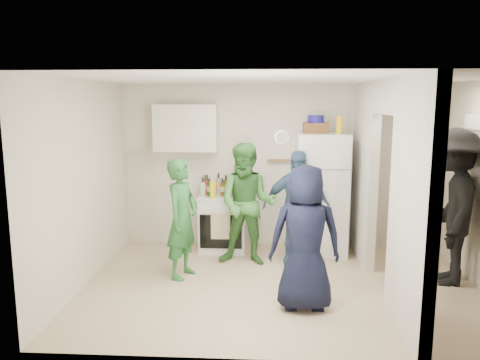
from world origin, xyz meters
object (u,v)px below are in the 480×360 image
(yellow_cup_stack_top, at_px, (339,125))
(person_green_left, at_px, (182,219))
(stove, at_px, (223,223))
(fridge, at_px, (321,194))
(person_nook, at_px, (452,207))
(person_navy, at_px, (305,238))
(wicker_basket, at_px, (316,128))
(person_denim, at_px, (296,207))
(blue_bowl, at_px, (316,119))
(person_green_center, at_px, (247,204))

(yellow_cup_stack_top, xyz_separation_m, person_green_left, (-2.10, -1.00, -1.14))
(stove, bearing_deg, fridge, -1.17)
(stove, distance_m, person_nook, 3.19)
(yellow_cup_stack_top, distance_m, person_navy, 2.25)
(stove, xyz_separation_m, person_navy, (1.08, -1.99, 0.37))
(wicker_basket, height_order, person_denim, wicker_basket)
(person_denim, xyz_separation_m, person_navy, (0.01, -1.46, 0.00))
(person_denim, bearing_deg, fridge, 56.22)
(stove, bearing_deg, wicker_basket, 0.84)
(stove, height_order, person_navy, person_navy)
(person_green_left, xyz_separation_m, person_denim, (1.49, 0.60, 0.03))
(wicker_basket, relative_size, yellow_cup_stack_top, 1.40)
(stove, distance_m, person_navy, 2.29)
(blue_bowl, height_order, person_denim, blue_bowl)
(person_nook, bearing_deg, person_green_left, -73.30)
(person_green_left, relative_size, person_nook, 0.79)
(wicker_basket, xyz_separation_m, person_green_left, (-1.78, -1.15, -1.09))
(person_navy, bearing_deg, fridge, -103.24)
(stove, relative_size, person_nook, 0.44)
(stove, relative_size, blue_bowl, 3.54)
(wicker_basket, bearing_deg, person_green_left, -147.10)
(fridge, relative_size, person_nook, 0.92)
(person_green_center, xyz_separation_m, person_navy, (0.68, -1.39, -0.05))
(fridge, height_order, wicker_basket, wicker_basket)
(blue_bowl, bearing_deg, person_denim, -118.02)
(wicker_basket, height_order, person_green_left, wicker_basket)
(wicker_basket, xyz_separation_m, blue_bowl, (0.00, 0.00, 0.13))
(stove, relative_size, person_green_left, 0.55)
(fridge, relative_size, person_green_center, 1.06)
(blue_bowl, distance_m, person_navy, 2.35)
(stove, distance_m, person_green_left, 1.25)
(person_navy, relative_size, person_nook, 0.83)
(fridge, distance_m, person_denim, 0.64)
(wicker_basket, bearing_deg, person_nook, -36.12)
(person_green_left, bearing_deg, person_navy, -101.11)
(fridge, height_order, person_navy, fridge)
(yellow_cup_stack_top, bearing_deg, person_green_center, -160.18)
(person_denim, bearing_deg, person_green_center, -170.00)
(person_green_left, bearing_deg, person_denim, -49.15)
(person_green_left, bearing_deg, person_green_center, -37.77)
(person_green_center, height_order, person_navy, person_green_center)
(fridge, relative_size, person_denim, 1.12)
(stove, distance_m, wicker_basket, 1.98)
(person_navy, bearing_deg, person_green_left, -32.05)
(person_nook, bearing_deg, stove, -94.33)
(fridge, bearing_deg, yellow_cup_stack_top, -24.44)
(fridge, relative_size, person_green_left, 1.16)
(fridge, bearing_deg, person_navy, -101.08)
(fridge, relative_size, yellow_cup_stack_top, 7.15)
(person_nook, bearing_deg, yellow_cup_stack_top, -111.87)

